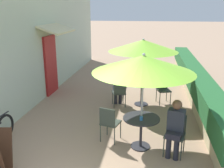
{
  "coord_description": "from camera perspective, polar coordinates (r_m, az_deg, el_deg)",
  "views": [
    {
      "loc": [
        1.2,
        -3.2,
        3.02
      ],
      "look_at": [
        0.15,
        3.36,
        1.0
      ],
      "focal_mm": 40.0,
      "sensor_mm": 36.0,
      "label": 1
    }
  ],
  "objects": [
    {
      "name": "cafe_facade_wall",
      "position": [
        9.63,
        -14.08,
        10.87
      ],
      "size": [
        0.98,
        11.51,
        4.2
      ],
      "color": "#B2C1AD",
      "rests_on": "ground_plane"
    },
    {
      "name": "planter_hedge",
      "position": [
        9.32,
        18.32,
        0.6
      ],
      "size": [
        0.6,
        10.51,
        1.01
      ],
      "color": "tan",
      "rests_on": "ground_plane"
    },
    {
      "name": "patio_table_near",
      "position": [
        5.64,
        6.67,
        -9.38
      ],
      "size": [
        0.81,
        0.81,
        0.72
      ],
      "color": "#28282D",
      "rests_on": "ground_plane"
    },
    {
      "name": "patio_umbrella_near",
      "position": [
        5.18,
        7.2,
        4.58
      ],
      "size": [
        2.14,
        2.14,
        2.15
      ],
      "color": "#B7B7BC",
      "rests_on": "ground_plane"
    },
    {
      "name": "cafe_chair_near_left",
      "position": [
        5.56,
        14.35,
        -10.4
      ],
      "size": [
        0.49,
        0.49,
        0.87
      ],
      "rotation": [
        0.0,
        0.0,
        9.15
      ],
      "color": "#384238",
      "rests_on": "ground_plane"
    },
    {
      "name": "seated_patron_near_left",
      "position": [
        5.39,
        14.26,
        -9.3
      ],
      "size": [
        0.42,
        0.47,
        1.25
      ],
      "rotation": [
        0.0,
        0.0,
        9.15
      ],
      "color": "#23232D",
      "rests_on": "ground_plane"
    },
    {
      "name": "cafe_chair_near_right",
      "position": [
        5.83,
        -0.63,
        -8.53
      ],
      "size": [
        0.49,
        0.49,
        0.87
      ],
      "rotation": [
        0.0,
        0.0,
        12.3
      ],
      "color": "#384238",
      "rests_on": "ground_plane"
    },
    {
      "name": "coffee_cup_near",
      "position": [
        5.43,
        6.71,
        -7.79
      ],
      "size": [
        0.07,
        0.07,
        0.09
      ],
      "color": "teal",
      "rests_on": "patio_table_near"
    },
    {
      "name": "patio_table_mid",
      "position": [
        8.08,
        6.79,
        -1.14
      ],
      "size": [
        0.81,
        0.81,
        0.72
      ],
      "color": "#28282D",
      "rests_on": "ground_plane"
    },
    {
      "name": "patio_umbrella_mid",
      "position": [
        7.76,
        7.14,
        8.69
      ],
      "size": [
        2.14,
        2.14,
        2.15
      ],
      "color": "#B7B7BC",
      "rests_on": "ground_plane"
    },
    {
      "name": "cafe_chair_mid_left",
      "position": [
        7.86,
        1.66,
        -1.66
      ],
      "size": [
        0.5,
        0.5,
        0.87
      ],
      "rotation": [
        0.0,
        0.0,
        6.59
      ],
      "color": "#384238",
      "rests_on": "ground_plane"
    },
    {
      "name": "seated_patron_mid_left",
      "position": [
        7.91,
        1.53,
        -0.24
      ],
      "size": [
        0.43,
        0.48,
        1.25
      ],
      "rotation": [
        0.0,
        0.0,
        6.59
      ],
      "color": "#23232D",
      "rests_on": "ground_plane"
    },
    {
      "name": "cafe_chair_mid_right",
      "position": [
        8.37,
        11.58,
        -0.83
      ],
      "size": [
        0.5,
        0.5,
        0.87
      ],
      "rotation": [
        0.0,
        0.0,
        9.73
      ],
      "color": "#384238",
      "rests_on": "ground_plane"
    }
  ]
}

